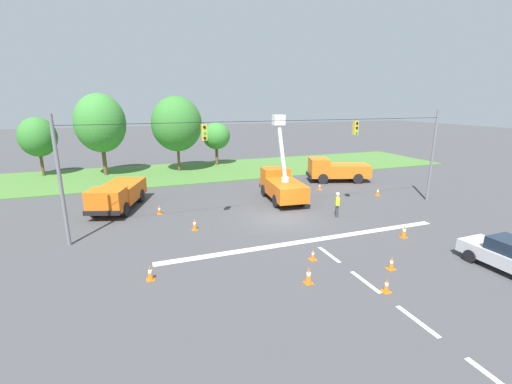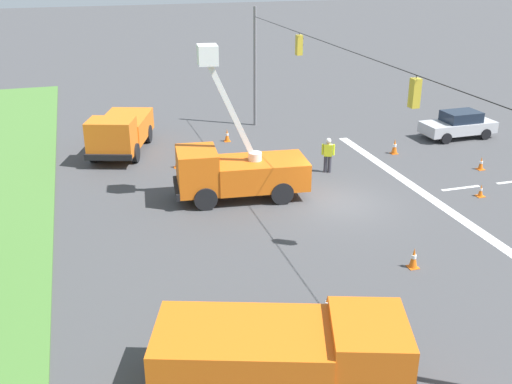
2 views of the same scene
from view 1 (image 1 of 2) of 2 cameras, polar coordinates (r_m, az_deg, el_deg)
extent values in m
plane|color=#424244|center=(23.67, 4.20, -4.41)|extent=(200.00, 200.00, 0.00)
cube|color=#477533|center=(40.18, -6.43, 3.64)|extent=(56.00, 12.00, 0.10)
cube|color=silver|center=(20.24, 9.06, -7.98)|extent=(17.60, 0.50, 0.01)
cube|color=silver|center=(18.67, 12.07, -10.14)|extent=(0.20, 2.00, 0.01)
cube|color=silver|center=(16.51, 17.75, -14.05)|extent=(0.20, 2.00, 0.01)
cube|color=silver|center=(14.65, 25.28, -18.84)|extent=(0.20, 2.00, 0.01)
cube|color=silver|center=(13.20, 35.33, -24.38)|extent=(0.20, 2.00, 0.01)
cylinder|color=slate|center=(21.06, -29.82, 1.38)|extent=(0.20, 0.20, 7.20)
cylinder|color=slate|center=(30.47, 27.33, 5.29)|extent=(0.20, 0.20, 7.20)
cylinder|color=black|center=(22.38, 4.53, 11.75)|extent=(26.00, 0.03, 0.03)
cylinder|color=black|center=(20.78, -8.70, 11.26)|extent=(0.02, 0.02, 0.10)
cube|color=gold|center=(20.81, -8.65, 9.80)|extent=(0.32, 0.28, 0.96)
cylinder|color=black|center=(20.63, -8.59, 10.66)|extent=(0.16, 0.05, 0.16)
cylinder|color=green|center=(20.66, -8.55, 9.77)|extent=(0.16, 0.05, 0.16)
cylinder|color=black|center=(20.69, -8.52, 8.89)|extent=(0.16, 0.05, 0.16)
cylinder|color=black|center=(25.21, 16.34, 11.44)|extent=(0.02, 0.02, 0.10)
cube|color=gold|center=(25.25, 16.25, 10.25)|extent=(0.32, 0.28, 0.96)
cylinder|color=black|center=(25.10, 16.52, 10.94)|extent=(0.16, 0.05, 0.16)
cylinder|color=black|center=(25.12, 16.47, 10.21)|extent=(0.16, 0.05, 0.16)
cylinder|color=green|center=(25.14, 16.41, 9.48)|extent=(0.16, 0.05, 0.16)
cylinder|color=brown|center=(43.03, -32.07, 3.93)|extent=(0.30, 0.30, 2.64)
ellipsoid|color=#33752D|center=(42.69, -32.61, 7.73)|extent=(3.70, 3.81, 4.11)
cylinder|color=brown|center=(40.28, -23.94, 4.89)|extent=(0.41, 0.41, 3.43)
ellipsoid|color=#387F33|center=(39.88, -24.53, 10.40)|extent=(5.14, 5.39, 6.09)
cylinder|color=brown|center=(40.12, -12.76, 5.48)|extent=(0.29, 0.29, 3.03)
ellipsoid|color=#33752D|center=(39.70, -13.08, 10.99)|extent=(5.53, 5.58, 6.04)
cylinder|color=brown|center=(43.34, -6.54, 5.90)|extent=(0.36, 0.36, 2.26)
ellipsoid|color=#387F33|center=(43.02, -6.64, 9.28)|extent=(3.38, 3.26, 3.28)
cube|color=orange|center=(26.73, 5.07, 0.31)|extent=(2.72, 4.21, 1.22)
cube|color=orange|center=(29.28, 3.26, 2.25)|extent=(2.39, 1.93, 1.84)
cube|color=#1E2838|center=(29.77, 2.92, 3.10)|extent=(1.97, 0.30, 0.83)
cube|color=black|center=(30.32, 2.71, 1.21)|extent=(2.32, 0.40, 0.30)
cylinder|color=black|center=(28.99, 1.35, 0.27)|extent=(0.38, 1.02, 1.00)
cylinder|color=black|center=(29.62, 5.33, 0.53)|extent=(0.38, 1.02, 1.00)
cylinder|color=black|center=(25.91, 3.33, -1.52)|extent=(0.38, 1.02, 1.00)
cylinder|color=black|center=(26.61, 7.72, -1.19)|extent=(0.38, 1.02, 1.00)
cylinder|color=silver|center=(26.80, 4.91, 2.09)|extent=(0.60, 0.60, 0.36)
cube|color=white|center=(27.35, 4.33, 6.66)|extent=(0.46, 2.19, 4.49)
cube|color=white|center=(28.04, 3.79, 11.90)|extent=(0.98, 0.89, 0.80)
cube|color=orange|center=(28.37, -21.31, 0.21)|extent=(3.68, 4.91, 1.24)
cube|color=orange|center=(25.53, -23.61, -1.27)|extent=(2.80, 2.51, 1.50)
cube|color=#1E2838|center=(24.88, -24.21, -1.10)|extent=(1.98, 0.75, 0.68)
cube|color=black|center=(24.80, -24.31, -3.25)|extent=(2.34, 0.92, 0.30)
cylinder|color=black|center=(25.56, -20.92, -2.73)|extent=(0.58, 1.04, 1.00)
cylinder|color=black|center=(26.38, -25.49, -2.68)|extent=(0.58, 1.04, 1.00)
cylinder|color=black|center=(28.88, -18.61, -0.57)|extent=(0.58, 1.04, 1.00)
cylinder|color=black|center=(29.61, -22.73, -0.59)|extent=(0.58, 1.04, 1.00)
cube|color=orange|center=(35.60, 15.02, 3.51)|extent=(4.67, 3.57, 1.21)
cube|color=orange|center=(34.80, 10.40, 4.04)|extent=(2.40, 2.74, 1.82)
cube|color=#1E2838|center=(34.62, 9.42, 4.56)|extent=(0.73, 1.96, 0.82)
cube|color=black|center=(34.76, 8.78, 2.81)|extent=(0.90, 2.32, 0.30)
cylinder|color=black|center=(33.98, 11.10, 2.17)|extent=(1.04, 0.58, 1.00)
cylinder|color=black|center=(36.08, 10.33, 2.94)|extent=(1.04, 0.58, 1.00)
cylinder|color=black|center=(34.92, 16.62, 2.16)|extent=(1.04, 0.58, 1.00)
cylinder|color=black|center=(36.97, 15.57, 2.92)|extent=(1.04, 0.58, 1.00)
cube|color=#B7B7BC|center=(20.30, 36.69, -8.87)|extent=(1.86, 4.34, 0.64)
cylinder|color=black|center=(20.38, 32.08, -9.05)|extent=(0.22, 0.64, 0.64)
cylinder|color=black|center=(21.74, 34.83, -8.04)|extent=(0.22, 0.64, 0.64)
cylinder|color=#383842|center=(24.56, 13.28, -3.01)|extent=(0.18, 0.18, 0.85)
cylinder|color=#383842|center=(24.38, 13.35, -3.16)|extent=(0.18, 0.18, 0.85)
cube|color=#D8EA26|center=(24.26, 13.41, -1.45)|extent=(0.39, 0.46, 0.60)
cube|color=silver|center=(24.26, 13.41, -1.45)|extent=(0.25, 0.41, 0.62)
cylinder|color=#D8EA26|center=(24.51, 13.33, -1.21)|extent=(0.11, 0.11, 0.55)
cylinder|color=#D8EA26|center=(24.00, 13.51, -1.56)|extent=(0.11, 0.11, 0.55)
sphere|color=tan|center=(24.15, 13.47, -0.47)|extent=(0.22, 0.22, 0.22)
sphere|color=white|center=(24.13, 13.48, -0.34)|extent=(0.26, 0.26, 0.26)
cube|color=orange|center=(16.01, 20.82, -15.26)|extent=(0.36, 0.36, 0.03)
cone|color=orange|center=(15.86, 20.93, -14.26)|extent=(0.24, 0.24, 0.61)
cylinder|color=white|center=(15.85, 20.94, -14.16)|extent=(0.15, 0.15, 0.11)
cube|color=orange|center=(18.01, 21.54, -11.83)|extent=(0.36, 0.36, 0.03)
cone|color=orange|center=(17.87, 21.65, -10.87)|extent=(0.26, 0.26, 0.64)
cylinder|color=white|center=(17.86, 21.66, -10.78)|extent=(0.16, 0.16, 0.12)
cube|color=orange|center=(21.91, -10.14, -6.18)|extent=(0.36, 0.36, 0.03)
cone|color=orange|center=(21.77, -10.19, -5.25)|extent=(0.29, 0.29, 0.73)
cylinder|color=white|center=(21.76, -10.19, -5.16)|extent=(0.18, 0.18, 0.13)
cube|color=orange|center=(15.84, 8.70, -14.74)|extent=(0.36, 0.36, 0.03)
cone|color=orange|center=(15.64, 8.76, -13.48)|extent=(0.30, 0.30, 0.76)
cylinder|color=white|center=(15.63, 8.77, -13.35)|extent=(0.19, 0.19, 0.14)
cube|color=orange|center=(31.75, 10.56, 0.41)|extent=(0.36, 0.36, 0.03)
cone|color=orange|center=(31.67, 10.58, 0.98)|extent=(0.25, 0.25, 0.62)
cylinder|color=white|center=(31.66, 10.59, 1.04)|extent=(0.15, 0.15, 0.11)
cube|color=orange|center=(17.95, 9.43, -11.03)|extent=(0.36, 0.36, 0.03)
cone|color=orange|center=(17.83, 9.47, -10.19)|extent=(0.22, 0.22, 0.55)
cylinder|color=white|center=(17.81, 9.47, -10.11)|extent=(0.14, 0.14, 0.10)
cube|color=orange|center=(31.01, 19.57, -0.55)|extent=(0.36, 0.36, 0.03)
cone|color=orange|center=(30.92, 19.63, 0.10)|extent=(0.28, 0.28, 0.70)
cylinder|color=white|center=(30.92, 19.64, 0.16)|extent=(0.17, 0.17, 0.13)
cube|color=orange|center=(22.20, 23.35, -6.93)|extent=(0.36, 0.36, 0.03)
cone|color=orange|center=(22.06, 23.46, -5.94)|extent=(0.32, 0.32, 0.79)
cylinder|color=white|center=(22.05, 23.47, -5.84)|extent=(0.20, 0.20, 0.14)
cube|color=orange|center=(16.61, -17.14, -13.78)|extent=(0.36, 0.36, 0.03)
cone|color=orange|center=(16.44, -17.24, -12.64)|extent=(0.28, 0.28, 0.71)
cylinder|color=white|center=(16.42, -17.25, -12.53)|extent=(0.18, 0.18, 0.13)
cube|color=orange|center=(25.48, -15.75, -3.50)|extent=(0.36, 0.36, 0.03)
cone|color=orange|center=(25.38, -15.80, -2.78)|extent=(0.25, 0.25, 0.64)
cylinder|color=white|center=(25.38, -15.81, -2.71)|extent=(0.16, 0.16, 0.11)
camera|label=2|loc=(33.38, -44.42, 15.31)|focal=42.00mm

